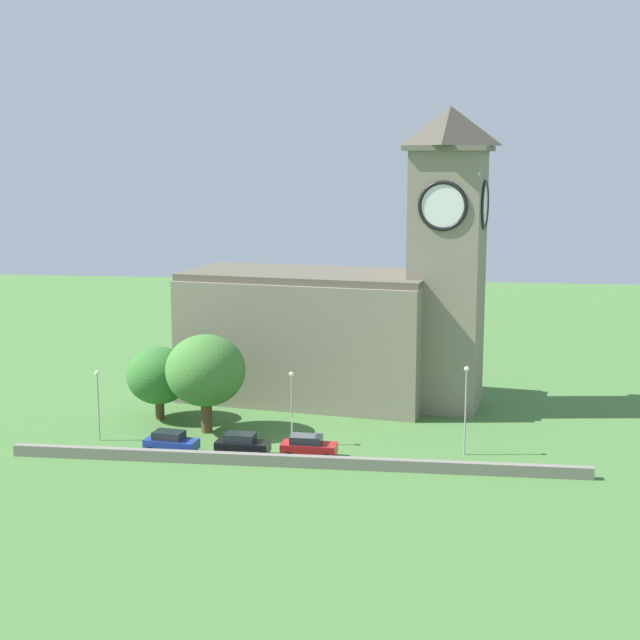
{
  "coord_description": "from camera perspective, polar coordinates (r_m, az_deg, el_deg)",
  "views": [
    {
      "loc": [
        11.09,
        -75.81,
        24.67
      ],
      "look_at": [
        0.81,
        6.36,
        10.29
      ],
      "focal_mm": 51.2,
      "sensor_mm": 36.0,
      "label": 1
    }
  ],
  "objects": [
    {
      "name": "tree_churchyard",
      "position": [
        89.49,
        -10.04,
        -3.44
      ],
      "size": [
        6.19,
        6.19,
        7.14
      ],
      "color": "brown",
      "rests_on": "ground"
    },
    {
      "name": "ground_plane",
      "position": [
        94.75,
        0.16,
        -5.24
      ],
      "size": [
        200.0,
        200.0,
        0.0
      ],
      "primitive_type": "plane",
      "color": "#477538"
    },
    {
      "name": "streetlamp_west_mid",
      "position": [
        80.04,
        -1.79,
        -4.77
      ],
      "size": [
        0.44,
        0.44,
        6.65
      ],
      "color": "#9EA0A5",
      "rests_on": "ground"
    },
    {
      "name": "car_black",
      "position": [
        78.62,
        -4.9,
        -7.74
      ],
      "size": [
        4.69,
        2.38,
        1.89
      ],
      "color": "black",
      "rests_on": "ground"
    },
    {
      "name": "car_blue",
      "position": [
        80.02,
        -9.31,
        -7.53
      ],
      "size": [
        4.78,
        2.76,
        1.88
      ],
      "color": "#233D9E",
      "rests_on": "ground"
    },
    {
      "name": "tree_riverside_east",
      "position": [
        84.18,
        -7.16,
        -3.16
      ],
      "size": [
        7.34,
        7.34,
        9.17
      ],
      "color": "brown",
      "rests_on": "ground"
    },
    {
      "name": "car_red",
      "position": [
        77.85,
        -0.74,
        -7.89
      ],
      "size": [
        4.78,
        2.38,
        1.87
      ],
      "color": "red",
      "rests_on": "ground"
    },
    {
      "name": "church",
      "position": [
        94.46,
        1.39,
        0.21
      ],
      "size": [
        32.4,
        16.98,
        30.0
      ],
      "color": "gray",
      "rests_on": "ground"
    },
    {
      "name": "quay_barrier",
      "position": [
        75.64,
        -1.7,
        -8.8
      ],
      "size": [
        47.97,
        0.7,
        0.97
      ],
      "primitive_type": "cube",
      "color": "gray",
      "rests_on": "ground"
    },
    {
      "name": "streetlamp_west_end",
      "position": [
        83.74,
        -13.72,
        -4.48
      ],
      "size": [
        0.44,
        0.44,
        6.42
      ],
      "color": "#9EA0A5",
      "rests_on": "ground"
    },
    {
      "name": "streetlamp_central",
      "position": [
        78.23,
        9.11,
        -4.77
      ],
      "size": [
        0.44,
        0.44,
        7.74
      ],
      "color": "#9EA0A5",
      "rests_on": "ground"
    }
  ]
}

